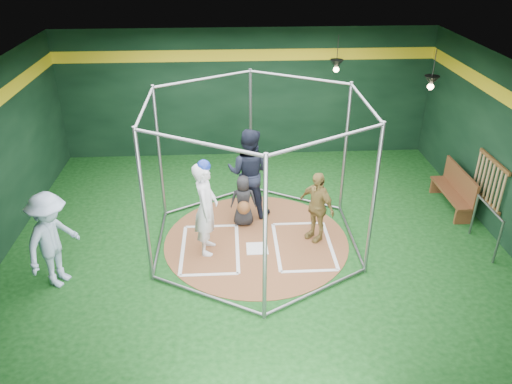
{
  "coord_description": "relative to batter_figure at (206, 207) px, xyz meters",
  "views": [
    {
      "loc": [
        -0.5,
        -8.63,
        5.8
      ],
      "look_at": [
        0.0,
        0.1,
        1.1
      ],
      "focal_mm": 35.0,
      "sensor_mm": 36.0,
      "label": 1
    }
  ],
  "objects": [
    {
      "name": "home_plate",
      "position": [
        0.99,
        -0.02,
        -0.98
      ],
      "size": [
        0.43,
        0.43,
        0.01
      ],
      "primitive_type": "cube",
      "color": "white",
      "rests_on": "clay_disc"
    },
    {
      "name": "dugout_bench",
      "position": [
        5.61,
        1.43,
        -0.51
      ],
      "size": [
        0.38,
        1.63,
        0.95
      ],
      "color": "brown",
      "rests_on": "ground"
    },
    {
      "name": "batting_cage",
      "position": [
        0.99,
        0.28,
        0.5
      ],
      "size": [
        4.05,
        4.67,
        3.0
      ],
      "color": "gray",
      "rests_on": "ground"
    },
    {
      "name": "steel_railing",
      "position": [
        5.54,
        -0.22,
        -0.37
      ],
      "size": [
        0.05,
        1.09,
        0.94
      ],
      "color": "slate",
      "rests_on": "ground"
    },
    {
      "name": "visitor_leopard",
      "position": [
        2.21,
        0.31,
        -0.23
      ],
      "size": [
        0.84,
        0.92,
        1.51
      ],
      "primitive_type": "imported",
      "rotation": [
        0.0,
        0.0,
        -0.91
      ],
      "color": "tan",
      "rests_on": "clay_disc"
    },
    {
      "name": "room_shell",
      "position": [
        0.99,
        0.29,
        0.76
      ],
      "size": [
        10.1,
        9.1,
        3.53
      ],
      "color": "#0C360F",
      "rests_on": "ground"
    },
    {
      "name": "bat_rack",
      "position": [
        5.92,
        0.68,
        0.05
      ],
      "size": [
        0.07,
        1.25,
        0.98
      ],
      "color": "brown",
      "rests_on": "room_shell"
    },
    {
      "name": "batter_box_right",
      "position": [
        1.94,
        0.03,
        -0.98
      ],
      "size": [
        1.17,
        1.77,
        0.01
      ],
      "color": "white",
      "rests_on": "clay_disc"
    },
    {
      "name": "clay_disc",
      "position": [
        0.99,
        0.28,
        -0.99
      ],
      "size": [
        3.8,
        3.8,
        0.01
      ],
      "primitive_type": "cylinder",
      "color": "brown",
      "rests_on": "ground"
    },
    {
      "name": "pendant_lamp_far",
      "position": [
        4.99,
        2.28,
        1.74
      ],
      "size": [
        0.34,
        0.34,
        0.9
      ],
      "color": "black",
      "rests_on": "room_shell"
    },
    {
      "name": "pendant_lamp_near",
      "position": [
        3.19,
        3.88,
        1.74
      ],
      "size": [
        0.34,
        0.34,
        0.9
      ],
      "color": "black",
      "rests_on": "room_shell"
    },
    {
      "name": "catcher_figure",
      "position": [
        0.75,
        0.95,
        -0.41
      ],
      "size": [
        0.57,
        0.58,
        1.15
      ],
      "color": "black",
      "rests_on": "clay_disc"
    },
    {
      "name": "umpire",
      "position": [
        0.89,
        1.44,
        0.02
      ],
      "size": [
        1.16,
        1.02,
        2.02
      ],
      "primitive_type": "imported",
      "rotation": [
        0.0,
        0.0,
        2.84
      ],
      "color": "black",
      "rests_on": "clay_disc"
    },
    {
      "name": "bystander_blue",
      "position": [
        -2.66,
        -0.86,
        -0.08
      ],
      "size": [
        1.1,
        1.36,
        1.84
      ],
      "primitive_type": "imported",
      "rotation": [
        0.0,
        0.0,
        1.16
      ],
      "color": "#A5BCDB",
      "rests_on": "ground"
    },
    {
      "name": "batter_box_left",
      "position": [
        0.04,
        0.03,
        -0.98
      ],
      "size": [
        1.17,
        1.77,
        0.01
      ],
      "color": "white",
      "rests_on": "clay_disc"
    },
    {
      "name": "batter_figure",
      "position": [
        0.0,
        0.0,
        0.0
      ],
      "size": [
        0.51,
        0.73,
        1.99
      ],
      "color": "white",
      "rests_on": "clay_disc"
    }
  ]
}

